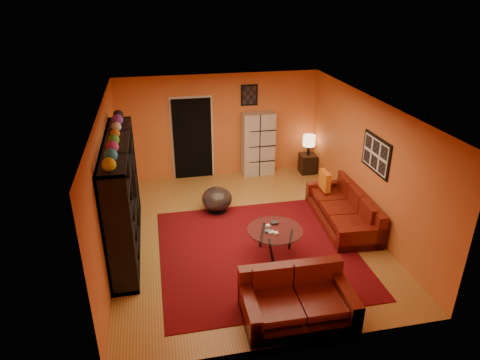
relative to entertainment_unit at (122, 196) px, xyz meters
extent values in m
plane|color=olive|center=(2.27, 0.00, -1.05)|extent=(6.00, 6.00, 0.00)
plane|color=white|center=(2.27, 0.00, 1.55)|extent=(6.00, 6.00, 0.00)
plane|color=orange|center=(2.27, 3.00, 0.25)|extent=(6.00, 0.00, 6.00)
plane|color=orange|center=(2.27, -3.00, 0.25)|extent=(6.00, 0.00, 6.00)
plane|color=orange|center=(-0.23, 0.00, 0.25)|extent=(0.00, 6.00, 6.00)
plane|color=orange|center=(4.78, 0.00, 0.25)|extent=(0.00, 6.00, 6.00)
cube|color=#4F090E|center=(2.38, -0.70, -1.04)|extent=(3.60, 3.60, 0.01)
cube|color=black|center=(1.57, 2.96, -0.03)|extent=(0.95, 0.10, 2.04)
cube|color=black|center=(4.75, -0.30, 0.55)|extent=(0.03, 1.00, 0.70)
cube|color=black|center=(3.02, 2.98, 1.00)|extent=(0.42, 0.03, 0.52)
cube|color=black|center=(0.00, 0.00, 0.00)|extent=(0.45, 3.00, 2.10)
imported|color=black|center=(0.05, 0.04, -0.08)|extent=(0.86, 0.11, 0.49)
cube|color=#54100B|center=(4.32, -0.02, -0.89)|extent=(1.06, 2.27, 0.32)
cube|color=#54100B|center=(4.69, -0.04, -0.62)|extent=(0.33, 2.22, 0.85)
cube|color=#54100B|center=(4.25, -1.03, -0.74)|extent=(0.92, 0.24, 0.62)
cube|color=#54100B|center=(4.40, 1.00, -0.74)|extent=(0.92, 0.24, 0.62)
cube|color=#54100B|center=(4.24, -0.63, -0.58)|extent=(0.73, 0.64, 0.12)
cube|color=#54100B|center=(4.29, -0.01, -0.58)|extent=(0.73, 0.64, 0.12)
cube|color=#54100B|center=(4.33, 0.60, -0.58)|extent=(0.73, 0.64, 0.12)
cube|color=#54100B|center=(2.53, -2.50, -0.89)|extent=(1.65, 1.01, 0.32)
cube|color=#54100B|center=(2.54, -2.10, -0.62)|extent=(1.63, 0.21, 0.85)
cube|color=#54100B|center=(3.26, -2.51, -0.74)|extent=(0.20, 0.98, 0.62)
cube|color=#54100B|center=(1.81, -2.49, -0.74)|extent=(0.20, 0.98, 0.62)
cube|color=#54100B|center=(2.85, -2.55, -0.58)|extent=(0.63, 0.77, 0.12)
cube|color=#54100B|center=(2.22, -2.53, -0.58)|extent=(0.63, 0.77, 0.12)
cube|color=orange|center=(4.22, 0.74, -0.42)|extent=(0.12, 0.42, 0.42)
cylinder|color=silver|center=(2.66, -0.82, -0.55)|extent=(1.01, 1.01, 0.02)
cylinder|color=black|center=(2.97, -0.80, -0.80)|extent=(0.05, 0.05, 0.48)
cylinder|color=black|center=(2.49, -0.56, -0.80)|extent=(0.05, 0.05, 0.48)
cylinder|color=black|center=(2.51, -1.10, -0.80)|extent=(0.05, 0.05, 0.48)
cube|color=beige|center=(3.23, 2.80, -0.23)|extent=(0.83, 0.39, 1.63)
cylinder|color=black|center=(1.87, 1.00, -1.03)|extent=(0.44, 0.44, 0.03)
cylinder|color=black|center=(1.87, 1.00, -0.95)|extent=(0.06, 0.06, 0.15)
ellipsoid|color=#423A3B|center=(1.87, 1.00, -0.75)|extent=(0.66, 0.66, 0.50)
cube|color=black|center=(4.53, 2.61, -0.80)|extent=(0.41, 0.41, 0.50)
cylinder|color=black|center=(4.53, 2.61, -0.42)|extent=(0.08, 0.08, 0.25)
cylinder|color=#E5BB7E|center=(4.53, 2.61, -0.16)|extent=(0.32, 0.32, 0.27)
camera|label=1|loc=(0.70, -7.19, 3.50)|focal=32.00mm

